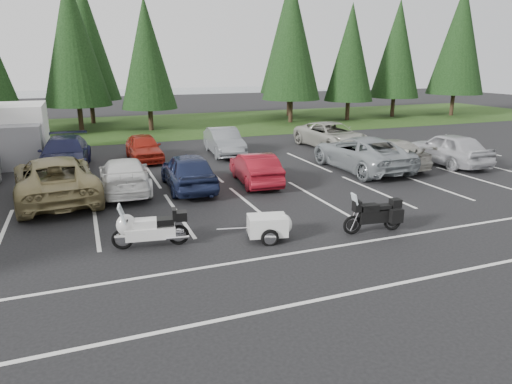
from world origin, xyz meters
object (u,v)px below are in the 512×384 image
object	(u,v)px
car_near_6	(361,153)
cargo_trailer	(267,228)
car_far_1	(65,154)
car_near_7	(388,153)
car_near_3	(124,175)
car_near_2	(55,178)
car_near_4	(188,171)
touring_motorcycle	(150,225)
car_far_4	(332,136)
car_near_5	(255,168)
adventure_motorcycle	(373,212)
car_near_8	(448,149)
box_truck	(21,134)
car_far_3	(224,142)
car_far_2	(144,147)

from	to	relation	value
car_near_6	cargo_trailer	xyz separation A→B (m)	(-7.70, -6.84, -0.44)
car_far_1	car_near_7	bearing A→B (deg)	-14.40
car_near_3	car_near_2	bearing A→B (deg)	7.90
car_near_2	car_near_4	size ratio (longest dim) A/B	1.34
touring_motorcycle	car_far_4	bearing A→B (deg)	51.21
car_near_2	car_far_4	xyz separation A→B (m)	(15.19, 5.68, -0.07)
car_near_5	touring_motorcycle	distance (m)	7.64
adventure_motorcycle	car_far_1	bearing A→B (deg)	131.95
car_near_8	cargo_trailer	bearing A→B (deg)	27.87
box_truck	car_near_4	distance (m)	10.93
adventure_motorcycle	car_far_3	bearing A→B (deg)	99.09
car_near_5	adventure_motorcycle	xyz separation A→B (m)	(1.26, -6.81, -0.01)
car_far_2	cargo_trailer	size ratio (longest dim) A/B	2.48
car_near_7	cargo_trailer	world-z (taller)	car_near_7
car_far_4	car_near_6	bearing A→B (deg)	-109.86
touring_motorcycle	adventure_motorcycle	xyz separation A→B (m)	(6.52, -1.27, 0.00)
car_near_7	touring_motorcycle	distance (m)	13.97
car_far_3	car_far_1	bearing A→B (deg)	-169.94
car_near_3	car_far_3	size ratio (longest dim) A/B	1.05
car_near_4	adventure_motorcycle	size ratio (longest dim) A/B	2.08
box_truck	touring_motorcycle	world-z (taller)	box_truck
car_near_5	cargo_trailer	distance (m)	6.54
car_far_4	touring_motorcycle	xyz separation A→B (m)	(-12.55, -11.65, -0.11)
car_near_4	car_near_5	distance (m)	2.89
car_far_3	car_far_4	world-z (taller)	car_far_4
car_near_3	cargo_trailer	xyz separation A→B (m)	(3.37, -6.89, -0.31)
car_near_2	car_near_8	world-z (taller)	car_near_2
car_near_7	car_far_2	xyz separation A→B (m)	(-11.08, 5.96, -0.01)
car_near_5	car_near_8	size ratio (longest dim) A/B	0.85
car_far_3	adventure_motorcycle	world-z (taller)	car_far_3
car_far_1	cargo_trailer	world-z (taller)	car_far_1
car_far_2	car_far_1	bearing A→B (deg)	-168.07
car_near_4	car_near_5	size ratio (longest dim) A/B	1.10
car_near_8	car_near_6	bearing A→B (deg)	-5.85
car_near_2	car_far_4	world-z (taller)	car_near_2
car_near_2	car_near_7	world-z (taller)	car_near_2
car_near_4	car_far_4	size ratio (longest dim) A/B	0.81
box_truck	car_near_2	world-z (taller)	box_truck
car_near_3	adventure_motorcycle	world-z (taller)	car_near_3
car_near_4	car_far_3	xyz separation A→B (m)	(3.52, 6.43, -0.03)
touring_motorcycle	car_far_3	bearing A→B (deg)	72.36
car_near_7	car_near_8	size ratio (longest dim) A/B	1.01
car_near_6	car_far_4	bearing A→B (deg)	-106.70
car_far_3	touring_motorcycle	xyz separation A→B (m)	(-5.90, -12.11, -0.08)
car_near_2	car_near_4	distance (m)	5.03
car_far_3	car_near_7	bearing A→B (deg)	-37.91
car_near_3	car_far_3	distance (m)	8.42
car_near_7	box_truck	bearing A→B (deg)	-26.77
car_near_4	cargo_trailer	world-z (taller)	car_near_4
car_near_3	car_far_2	size ratio (longest dim) A/B	1.16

